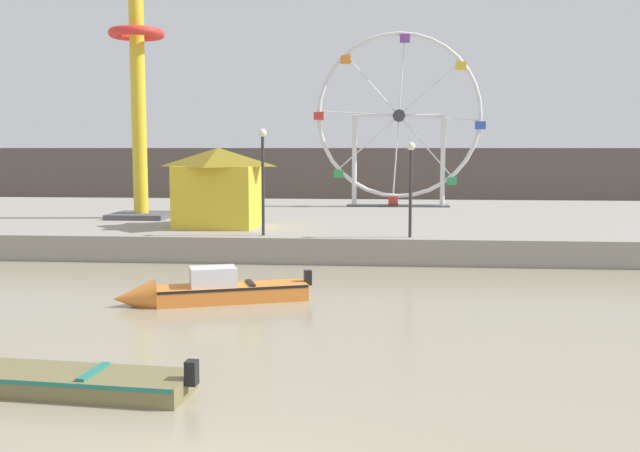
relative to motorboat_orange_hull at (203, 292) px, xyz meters
The scene contains 9 objects.
quay_promenade 17.73m from the motorboat_orange_hull, 80.78° to the left, with size 110.00×21.15×1.02m, color gray.
distant_town_skyline 36.85m from the motorboat_orange_hull, 85.57° to the left, with size 140.00×3.00×4.40m, color #564C47.
motorboat_orange_hull is the anchor object (origin of this frame).
motorboat_olive_wood 7.83m from the motorboat_orange_hull, 103.42° to the right, with size 6.22×1.69×1.14m.
ferris_wheel_white_frame 23.89m from the motorboat_orange_hull, 75.00° to the left, with size 9.85×1.20×10.02m.
drop_tower_yellow_tower 17.23m from the motorboat_orange_hull, 114.94° to the left, with size 2.80×2.80×12.96m.
carnival_booth_yellow_awning 11.13m from the motorboat_orange_hull, 100.41° to the left, with size 3.82×3.43×3.42m.
promenade_lamp_near 10.31m from the motorboat_orange_hull, 51.17° to the left, with size 0.32×0.32×3.63m.
promenade_lamp_far 8.50m from the motorboat_orange_hull, 86.61° to the left, with size 0.32×0.32×4.15m.
Camera 1 is at (2.26, -7.95, 4.45)m, focal length 40.73 mm.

